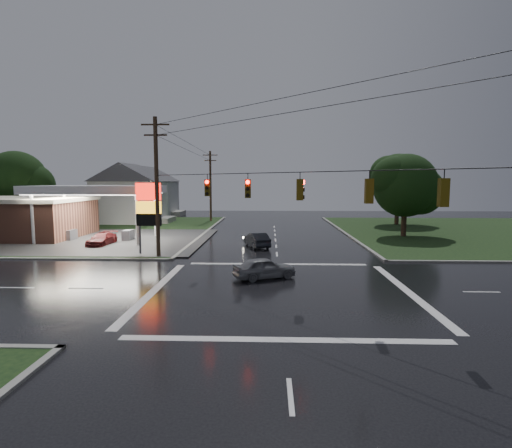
{
  "coord_description": "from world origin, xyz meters",
  "views": [
    {
      "loc": [
        -0.6,
        -21.7,
        6.04
      ],
      "look_at": [
        -1.58,
        6.53,
        3.0
      ],
      "focal_mm": 28.0,
      "sensor_mm": 36.0,
      "label": 1
    }
  ],
  "objects_px": {
    "gas_station": "(34,214)",
    "car_crossing": "(264,268)",
    "pylon_sign": "(149,206)",
    "tree_ne_near": "(407,186)",
    "utility_pole_n": "(210,185)",
    "car_north": "(257,240)",
    "house_near": "(131,192)",
    "tree_nw_behind": "(18,180)",
    "tree_ne_far": "(399,180)",
    "utility_pole_nw": "(157,185)",
    "car_pump": "(102,239)",
    "house_far": "(149,191)"
  },
  "relations": [
    {
      "from": "utility_pole_nw",
      "to": "tree_nw_behind",
      "type": "relative_size",
      "value": 1.1
    },
    {
      "from": "gas_station",
      "to": "utility_pole_n",
      "type": "distance_m",
      "value": 24.6
    },
    {
      "from": "gas_station",
      "to": "tree_ne_near",
      "type": "height_order",
      "value": "tree_ne_near"
    },
    {
      "from": "house_far",
      "to": "tree_ne_far",
      "type": "distance_m",
      "value": 41.57
    },
    {
      "from": "tree_ne_near",
      "to": "car_north",
      "type": "bearing_deg",
      "value": -155.04
    },
    {
      "from": "tree_ne_near",
      "to": "gas_station",
      "type": "bearing_deg",
      "value": -176.7
    },
    {
      "from": "house_near",
      "to": "tree_ne_far",
      "type": "bearing_deg",
      "value": -3.01
    },
    {
      "from": "tree_nw_behind",
      "to": "car_north",
      "type": "bearing_deg",
      "value": -25.69
    },
    {
      "from": "utility_pole_n",
      "to": "car_north",
      "type": "height_order",
      "value": "utility_pole_n"
    },
    {
      "from": "house_near",
      "to": "car_crossing",
      "type": "bearing_deg",
      "value": -58.99
    },
    {
      "from": "gas_station",
      "to": "pylon_sign",
      "type": "height_order",
      "value": "pylon_sign"
    },
    {
      "from": "tree_ne_near",
      "to": "car_north",
      "type": "xyz_separation_m",
      "value": [
        -15.94,
        -7.42,
        -4.89
      ]
    },
    {
      "from": "gas_station",
      "to": "car_pump",
      "type": "relative_size",
      "value": 6.43
    },
    {
      "from": "tree_nw_behind",
      "to": "tree_ne_near",
      "type": "xyz_separation_m",
      "value": [
        47.98,
        -8.0,
        -0.62
      ]
    },
    {
      "from": "pylon_sign",
      "to": "tree_ne_near",
      "type": "height_order",
      "value": "tree_ne_near"
    },
    {
      "from": "house_far",
      "to": "tree_nw_behind",
      "type": "xyz_separation_m",
      "value": [
        -11.89,
        -18.01,
        1.77
      ]
    },
    {
      "from": "car_north",
      "to": "car_pump",
      "type": "distance_m",
      "value": 14.69
    },
    {
      "from": "house_near",
      "to": "tree_ne_far",
      "type": "distance_m",
      "value": 38.19
    },
    {
      "from": "gas_station",
      "to": "pylon_sign",
      "type": "bearing_deg",
      "value": -31.22
    },
    {
      "from": "house_near",
      "to": "house_far",
      "type": "relative_size",
      "value": 1.0
    },
    {
      "from": "utility_pole_n",
      "to": "house_near",
      "type": "height_order",
      "value": "utility_pole_n"
    },
    {
      "from": "car_pump",
      "to": "tree_ne_near",
      "type": "bearing_deg",
      "value": 16.11
    },
    {
      "from": "gas_station",
      "to": "tree_ne_near",
      "type": "bearing_deg",
      "value": 3.3
    },
    {
      "from": "tree_ne_far",
      "to": "car_pump",
      "type": "xyz_separation_m",
      "value": [
        -33.63,
        -18.89,
        -5.59
      ]
    },
    {
      "from": "gas_station",
      "to": "tree_ne_near",
      "type": "xyz_separation_m",
      "value": [
        39.82,
        2.29,
        3.01
      ]
    },
    {
      "from": "house_near",
      "to": "tree_ne_near",
      "type": "relative_size",
      "value": 1.23
    },
    {
      "from": "house_near",
      "to": "car_north",
      "type": "xyz_separation_m",
      "value": [
        19.15,
        -21.42,
        -3.73
      ]
    },
    {
      "from": "gas_station",
      "to": "pylon_sign",
      "type": "xyz_separation_m",
      "value": [
        15.18,
        -9.2,
        1.46
      ]
    },
    {
      "from": "tree_nw_behind",
      "to": "car_crossing",
      "type": "relative_size",
      "value": 2.55
    },
    {
      "from": "utility_pole_n",
      "to": "house_far",
      "type": "distance_m",
      "value": 16.0
    },
    {
      "from": "utility_pole_nw",
      "to": "utility_pole_n",
      "type": "bearing_deg",
      "value": 90.0
    },
    {
      "from": "pylon_sign",
      "to": "car_north",
      "type": "relative_size",
      "value": 1.47
    },
    {
      "from": "gas_station",
      "to": "car_crossing",
      "type": "height_order",
      "value": "gas_station"
    },
    {
      "from": "car_north",
      "to": "tree_ne_far",
      "type": "bearing_deg",
      "value": -153.89
    },
    {
      "from": "car_north",
      "to": "car_crossing",
      "type": "height_order",
      "value": "car_north"
    },
    {
      "from": "tree_ne_near",
      "to": "car_pump",
      "type": "distance_m",
      "value": 31.78
    },
    {
      "from": "house_near",
      "to": "tree_ne_far",
      "type": "height_order",
      "value": "tree_ne_far"
    },
    {
      "from": "pylon_sign",
      "to": "tree_ne_far",
      "type": "distance_m",
      "value": 36.35
    },
    {
      "from": "tree_ne_near",
      "to": "car_north",
      "type": "distance_m",
      "value": 18.25
    },
    {
      "from": "utility_pole_n",
      "to": "car_crossing",
      "type": "relative_size",
      "value": 2.68
    },
    {
      "from": "utility_pole_n",
      "to": "car_crossing",
      "type": "distance_m",
      "value": 36.66
    },
    {
      "from": "tree_ne_near",
      "to": "car_north",
      "type": "relative_size",
      "value": 2.2
    },
    {
      "from": "tree_nw_behind",
      "to": "car_north",
      "type": "xyz_separation_m",
      "value": [
        32.05,
        -15.42,
        -5.51
      ]
    },
    {
      "from": "house_near",
      "to": "car_pump",
      "type": "xyz_separation_m",
      "value": [
        4.47,
        -20.9,
        -3.81
      ]
    },
    {
      "from": "utility_pole_n",
      "to": "car_crossing",
      "type": "xyz_separation_m",
      "value": [
        8.57,
        -35.32,
        -4.8
      ]
    },
    {
      "from": "utility_pole_n",
      "to": "tree_ne_far",
      "type": "relative_size",
      "value": 1.07
    },
    {
      "from": "car_north",
      "to": "tree_ne_near",
      "type": "bearing_deg",
      "value": -174.64
    },
    {
      "from": "gas_station",
      "to": "tree_ne_far",
      "type": "bearing_deg",
      "value": 18.46
    },
    {
      "from": "tree_nw_behind",
      "to": "car_crossing",
      "type": "bearing_deg",
      "value": -39.68
    },
    {
      "from": "gas_station",
      "to": "tree_ne_near",
      "type": "relative_size",
      "value": 2.92
    }
  ]
}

